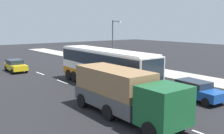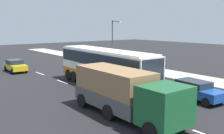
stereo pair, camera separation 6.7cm
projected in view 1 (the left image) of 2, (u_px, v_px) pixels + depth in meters
ground_plane at (103, 84)px, 24.65m from camera, size 120.00×120.00×0.00m
sidewalk_curb at (164, 73)px, 30.07m from camera, size 80.00×4.00×0.15m
lane_centreline at (113, 100)px, 19.23m from camera, size 43.07×0.16×0.01m
coach_bus at (105, 64)px, 22.96m from camera, size 12.38×2.98×3.50m
cargo_truck at (124, 92)px, 15.62m from camera, size 8.37×2.71×2.88m
car_yellow_taxi at (15, 65)px, 31.31m from camera, size 4.11×1.86×1.46m
car_blue_saloon at (195, 90)px, 19.38m from camera, size 4.58×2.23×1.45m
pedestrian_near_curb at (137, 60)px, 33.86m from camera, size 0.32×0.32×1.70m
street_lamp at (114, 40)px, 34.38m from camera, size 1.73×0.24×6.20m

